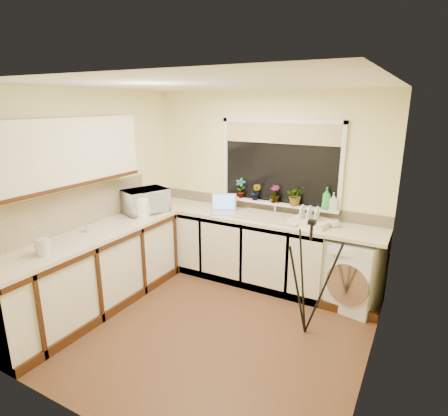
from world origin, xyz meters
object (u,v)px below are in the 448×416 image
plant_a (241,188)px  plant_d (296,196)px  plant_c (275,194)px  cup_back (334,223)px  washing_machine (352,273)px  soap_bottle_clear (333,201)px  soap_bottle_green (326,198)px  plant_b (256,192)px  tripod (308,278)px  steel_jar (89,227)px  dish_rack (311,222)px  cup_left (41,249)px  microwave (145,201)px  glass_jug (43,247)px  laptop (224,208)px  kettle (142,208)px

plant_a → plant_d: 0.77m
plant_c → cup_back: bearing=-12.3°
washing_machine → soap_bottle_clear: 0.86m
soap_bottle_green → plant_b: bearing=-179.8°
tripod → steel_jar: (-2.33, -0.63, 0.34)m
washing_machine → dish_rack: size_ratio=1.86×
cup_left → microwave: bearing=91.7°
glass_jug → plant_b: size_ratio=0.73×
laptop → microwave: (-0.90, -0.48, 0.09)m
plant_c → plant_d: size_ratio=0.91×
dish_rack → glass_jug: glass_jug is taller
plant_a → cup_back: 1.34m
laptop → glass_jug: laptop is taller
plant_a → cup_left: plant_a is taller
soap_bottle_green → soap_bottle_clear: soap_bottle_green is taller
kettle → steel_jar: 0.75m
dish_rack → cup_back: bearing=18.7°
washing_machine → cup_back: (-0.26, 0.06, 0.54)m
plant_c → cup_left: bearing=-122.0°
plant_b → plant_c: size_ratio=0.99×
laptop → steel_jar: 1.68m
washing_machine → tripod: bearing=-99.0°
plant_b → cup_left: (-1.19, -2.33, -0.21)m
dish_rack → plant_c: size_ratio=1.93×
plant_b → plant_d: (0.54, 0.00, 0.01)m
dish_rack → washing_machine: bearing=8.8°
dish_rack → plant_a: size_ratio=1.63×
plant_b → cup_back: plant_b is taller
washing_machine → kettle: size_ratio=3.63×
microwave → soap_bottle_clear: soap_bottle_clear is taller
tripod → cup_left: tripod is taller
dish_rack → plant_b: 0.86m
plant_d → cup_left: bearing=-126.7°
steel_jar → plant_c: plant_c is taller
kettle → microwave: microwave is taller
kettle → dish_rack: 2.08m
washing_machine → cup_left: cup_left is taller
laptop → cup_left: bearing=-134.9°
tripod → soap_bottle_green: 1.18m
washing_machine → tripod: (-0.30, -0.79, 0.20)m
tripod → steel_jar: bearing=-172.7°
tripod → soap_bottle_clear: 1.19m
tripod → laptop: bearing=143.4°
plant_a → soap_bottle_green: bearing=-0.8°
laptop → glass_jug: (-0.79, -2.07, 0.02)m
kettle → cup_left: 1.41m
steel_jar → plant_a: (1.06, 1.67, 0.24)m
laptop → plant_c: bearing=1.6°
soap_bottle_green → glass_jug: bearing=-131.2°
soap_bottle_green → soap_bottle_clear: (0.08, 0.03, -0.03)m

